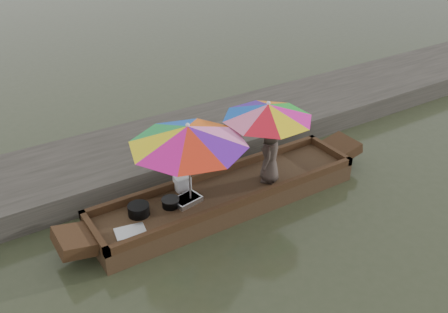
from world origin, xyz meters
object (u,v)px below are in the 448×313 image
cooking_pot (139,210)px  supply_bag (182,183)px  umbrella_stern (267,140)px  tray_crayfish (187,200)px  charcoal_grill (171,203)px  umbrella_bow (189,165)px  tray_scallop (131,233)px  vendor (270,154)px  boat_hull (227,197)px

cooking_pot → supply_bag: supply_bag is taller
supply_bag → umbrella_stern: (1.54, -0.45, 0.65)m
tray_crayfish → charcoal_grill: (-0.30, 0.04, 0.02)m
umbrella_bow → supply_bag: bearing=79.5°
tray_scallop → vendor: bearing=1.9°
umbrella_bow → tray_crayfish: bearing=141.2°
cooking_pot → vendor: vendor is taller
boat_hull → vendor: size_ratio=4.56×
cooking_pot → tray_crayfish: cooking_pot is taller
charcoal_grill → umbrella_stern: bearing=-2.4°
cooking_pot → vendor: bearing=-7.1°
umbrella_stern → umbrella_bow: bearing=180.0°
supply_bag → umbrella_bow: umbrella_bow is taller
cooking_pot → vendor: 2.59m
charcoal_grill → cooking_pot: bearing=172.4°
boat_hull → vendor: (0.85, -0.16, 0.74)m
boat_hull → supply_bag: 0.87m
boat_hull → umbrella_bow: size_ratio=2.54×
vendor → umbrella_stern: (0.02, 0.16, 0.21)m
tray_crayfish → supply_bag: supply_bag is taller
tray_crayfish → vendor: (1.66, -0.20, 0.52)m
cooking_pot → tray_scallop: 0.53m
tray_crayfish → charcoal_grill: charcoal_grill is taller
supply_bag → vendor: vendor is taller
tray_scallop → boat_hull: bearing=7.2°
umbrella_bow → umbrella_stern: size_ratio=1.22×
tray_crayfish → umbrella_stern: size_ratio=0.29×
charcoal_grill → umbrella_bow: 0.79m
charcoal_grill → supply_bag: size_ratio=1.06×
charcoal_grill → supply_bag: 0.57m
tray_scallop → charcoal_grill: size_ratio=1.63×
tray_scallop → supply_bag: supply_bag is taller
charcoal_grill → tray_scallop: bearing=-159.5°
boat_hull → tray_crayfish: size_ratio=10.62×
supply_bag → umbrella_bow: (-0.08, -0.45, 0.65)m
boat_hull → cooking_pot: 1.71m
boat_hull → vendor: 1.13m
tray_crayfish → umbrella_stern: bearing=-1.4°
vendor → charcoal_grill: bearing=-50.0°
tray_crayfish → charcoal_grill: 0.30m
tray_crayfish → tray_scallop: bearing=-166.2°
charcoal_grill → supply_bag: (0.43, 0.37, 0.06)m
cooking_pot → umbrella_stern: size_ratio=0.22×
cooking_pot → tray_crayfish: 0.87m
vendor → umbrella_bow: bearing=-48.6°
supply_bag → vendor: (1.53, -0.61, 0.43)m
supply_bag → tray_scallop: bearing=-152.1°
tray_scallop → supply_bag: 1.51m
supply_bag → boat_hull: bearing=-33.5°
charcoal_grill → umbrella_stern: size_ratio=0.18×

